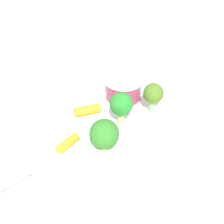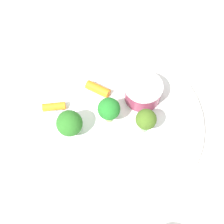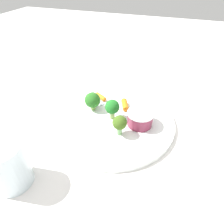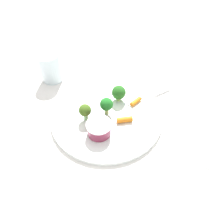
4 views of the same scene
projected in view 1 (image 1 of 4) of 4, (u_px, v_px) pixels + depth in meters
ground_plane at (121, 128)px, 0.48m from camera, size 2.40×2.40×0.00m
plate at (121, 125)px, 0.47m from camera, size 0.31×0.31×0.01m
sauce_cup at (120, 88)px, 0.52m from camera, size 0.06×0.06×0.03m
broccoli_floret_0 at (153, 94)px, 0.48m from camera, size 0.03×0.03×0.05m
broccoli_floret_1 at (122, 105)px, 0.45m from camera, size 0.04×0.04×0.05m
broccoli_floret_2 at (104, 134)px, 0.41m from camera, size 0.04×0.04×0.05m
carrot_stick_0 at (87, 110)px, 0.48m from camera, size 0.03×0.04×0.02m
carrot_stick_1 at (68, 143)px, 0.42m from camera, size 0.04×0.03×0.01m
fork at (39, 167)px, 0.40m from camera, size 0.13×0.13×0.00m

